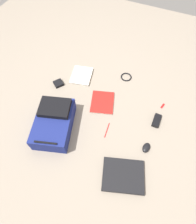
{
  "coord_description": "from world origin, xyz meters",
  "views": [
    {
      "loc": [
        -0.38,
        0.8,
        1.5
      ],
      "look_at": [
        -0.01,
        -0.03,
        0.02
      ],
      "focal_mm": 30.15,
      "sensor_mm": 36.0,
      "label": 1
    }
  ],
  "objects": [
    {
      "name": "earbud_pouch",
      "position": [
        0.5,
        -0.19,
        0.01
      ],
      "size": [
        0.12,
        0.12,
        0.03
      ],
      "primitive_type": "cube",
      "rotation": [
        0.0,
        0.0,
        5.65
      ],
      "color": "black",
      "rests_on": "ground_plane"
    },
    {
      "name": "pen_black",
      "position": [
        -0.16,
        0.1,
        0.0
      ],
      "size": [
        0.02,
        0.15,
        0.01
      ],
      "primitive_type": "cylinder",
      "rotation": [
        1.57,
        0.0,
        0.1
      ],
      "color": "red",
      "rests_on": "ground_plane"
    },
    {
      "name": "ground_plane",
      "position": [
        0.0,
        0.0,
        0.0
      ],
      "size": [
        3.97,
        3.97,
        0.0
      ],
      "primitive_type": "plane",
      "color": "gray"
    },
    {
      "name": "cable_coil",
      "position": [
        -0.11,
        -0.56,
        0.01
      ],
      "size": [
        0.11,
        0.11,
        0.01
      ],
      "primitive_type": "torus",
      "color": "black",
      "rests_on": "ground_plane"
    },
    {
      "name": "usb_stick",
      "position": [
        -0.55,
        -0.35,
        0.0
      ],
      "size": [
        0.03,
        0.06,
        0.01
      ],
      "primitive_type": "cube",
      "rotation": [
        0.0,
        0.0,
        -0.26
      ],
      "color": "#B21919",
      "rests_on": "ground_plane"
    },
    {
      "name": "book_blue",
      "position": [
        -0.01,
        -0.16,
        0.01
      ],
      "size": [
        0.28,
        0.31,
        0.01
      ],
      "color": "silver",
      "rests_on": "ground_plane"
    },
    {
      "name": "computer_mouse",
      "position": [
        -0.52,
        0.12,
        0.02
      ],
      "size": [
        0.07,
        0.1,
        0.03
      ],
      "primitive_type": "ellipsoid",
      "rotation": [
        0.0,
        0.0,
        6.14
      ],
      "color": "black",
      "rests_on": "ground_plane"
    },
    {
      "name": "backpack",
      "position": [
        0.27,
        0.25,
        0.08
      ],
      "size": [
        0.42,
        0.52,
        0.19
      ],
      "color": "navy",
      "rests_on": "ground_plane"
    },
    {
      "name": "book_comic",
      "position": [
        0.33,
        -0.38,
        0.01
      ],
      "size": [
        0.25,
        0.29,
        0.02
      ],
      "color": "silver",
      "rests_on": "ground_plane"
    },
    {
      "name": "power_brick",
      "position": [
        -0.53,
        -0.16,
        0.02
      ],
      "size": [
        0.06,
        0.13,
        0.03
      ],
      "primitive_type": "cube",
      "rotation": [
        0.0,
        0.0,
        -0.0
      ],
      "color": "black",
      "rests_on": "ground_plane"
    },
    {
      "name": "laptop",
      "position": [
        -0.42,
        0.41,
        0.02
      ],
      "size": [
        0.38,
        0.34,
        0.03
      ],
      "color": "black",
      "rests_on": "ground_plane"
    }
  ]
}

